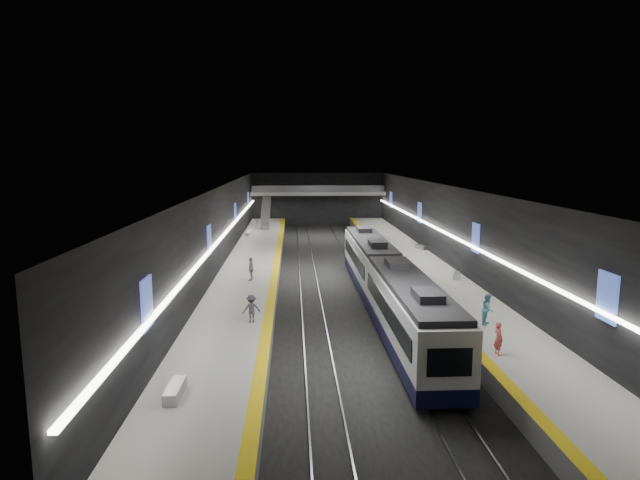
{
  "coord_description": "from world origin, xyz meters",
  "views": [
    {
      "loc": [
        -3.78,
        -46.98,
        10.63
      ],
      "look_at": [
        -1.08,
        6.04,
        2.2
      ],
      "focal_mm": 30.0,
      "sensor_mm": 36.0,
      "label": 1
    }
  ],
  "objects": [
    {
      "name": "escalator",
      "position": [
        -7.5,
        26.0,
        2.9
      ],
      "size": [
        1.2,
        7.5,
        3.92
      ],
      "primitive_type": "cube",
      "rotation": [
        0.44,
        0.0,
        0.0
      ],
      "color": "#99999E",
      "rests_on": "platform_left"
    },
    {
      "name": "train",
      "position": [
        2.5,
        -11.72,
        2.2
      ],
      "size": [
        2.69,
        30.04,
        3.6
      ],
      "color": "black",
      "rests_on": "ground"
    },
    {
      "name": "ad_posters",
      "position": [
        -0.0,
        1.0,
        4.5
      ],
      "size": [
        19.94,
        53.5,
        2.2
      ],
      "color": "#4058C0",
      "rests_on": "wall_left"
    },
    {
      "name": "bench_right_far",
      "position": [
        9.5,
        7.12,
        1.21
      ],
      "size": [
        1.02,
        1.77,
        0.42
      ],
      "primitive_type": "cube",
      "rotation": [
        0.0,
        0.0,
        0.34
      ],
      "color": "#99999E",
      "rests_on": "platform_right"
    },
    {
      "name": "cove_light_right",
      "position": [
        9.8,
        0.0,
        3.8
      ],
      "size": [
        0.25,
        68.6,
        0.12
      ],
      "primitive_type": "cube",
      "color": "white",
      "rests_on": "wall_right"
    },
    {
      "name": "platform_right",
      "position": [
        7.5,
        0.0,
        0.5
      ],
      "size": [
        5.0,
        70.0,
        1.0
      ],
      "primitive_type": "cube",
      "color": "slate",
      "rests_on": "ground"
    },
    {
      "name": "rails",
      "position": [
        -0.0,
        0.0,
        0.06
      ],
      "size": [
        6.52,
        70.0,
        0.12
      ],
      "color": "gray",
      "rests_on": "ground"
    },
    {
      "name": "wall_right",
      "position": [
        10.0,
        0.0,
        4.0
      ],
      "size": [
        0.04,
        70.0,
        8.0
      ],
      "primitive_type": "cube",
      "color": "black",
      "rests_on": "ground"
    },
    {
      "name": "tile_surface_left",
      "position": [
        -7.5,
        0.0,
        1.01
      ],
      "size": [
        5.0,
        70.0,
        0.02
      ],
      "primitive_type": "cube",
      "color": "#B5B5B0",
      "rests_on": "platform_left"
    },
    {
      "name": "passenger_right_b",
      "position": [
        7.34,
        -17.91,
        1.9
      ],
      "size": [
        1.05,
        1.1,
        1.79
      ],
      "primitive_type": "imported",
      "rotation": [
        0.0,
        0.0,
        0.98
      ],
      "color": "teal",
      "rests_on": "platform_right"
    },
    {
      "name": "platform_left",
      "position": [
        -7.5,
        0.0,
        0.5
      ],
      "size": [
        5.0,
        70.0,
        1.0
      ],
      "primitive_type": "cube",
      "color": "slate",
      "rests_on": "ground"
    },
    {
      "name": "cove_light_left",
      "position": [
        -9.8,
        0.0,
        3.8
      ],
      "size": [
        0.25,
        68.6,
        0.12
      ],
      "primitive_type": "cube",
      "color": "white",
      "rests_on": "wall_left"
    },
    {
      "name": "bench_left_far",
      "position": [
        -9.37,
        17.47,
        1.21
      ],
      "size": [
        0.51,
        1.73,
        0.42
      ],
      "primitive_type": "cube",
      "rotation": [
        0.0,
        0.0,
        0.02
      ],
      "color": "#99999E",
      "rests_on": "platform_left"
    },
    {
      "name": "wall_left",
      "position": [
        -10.0,
        0.0,
        4.0
      ],
      "size": [
        0.04,
        70.0,
        8.0
      ],
      "primitive_type": "cube",
      "color": "black",
      "rests_on": "ground"
    },
    {
      "name": "passenger_right_a",
      "position": [
        6.14,
        -22.61,
        1.82
      ],
      "size": [
        0.48,
        0.65,
        1.64
      ],
      "primitive_type": "imported",
      "rotation": [
        0.0,
        0.0,
        1.73
      ],
      "color": "#C24948",
      "rests_on": "platform_right"
    },
    {
      "name": "tactile_strip_right",
      "position": [
        5.3,
        0.0,
        1.02
      ],
      "size": [
        0.6,
        70.0,
        0.02
      ],
      "primitive_type": "cube",
      "color": "yellow",
      "rests_on": "platform_right"
    },
    {
      "name": "bench_left_near",
      "position": [
        -8.6,
        -26.4,
        1.24
      ],
      "size": [
        0.59,
        2.01,
        0.49
      ],
      "primitive_type": "cube",
      "rotation": [
        0.0,
        0.0,
        -0.02
      ],
      "color": "#99999E",
      "rests_on": "platform_left"
    },
    {
      "name": "ground",
      "position": [
        0.0,
        0.0,
        0.0
      ],
      "size": [
        70.0,
        70.0,
        0.0
      ],
      "primitive_type": "plane",
      "color": "black",
      "rests_on": "ground"
    },
    {
      "name": "passenger_left_a",
      "position": [
        -7.06,
        -6.27,
        1.92
      ],
      "size": [
        0.59,
        1.13,
        1.84
      ],
      "primitive_type": "imported",
      "rotation": [
        0.0,
        0.0,
        -1.7
      ],
      "color": "beige",
      "rests_on": "platform_left"
    },
    {
      "name": "tile_surface_right",
      "position": [
        7.5,
        0.0,
        1.01
      ],
      "size": [
        5.0,
        70.0,
        0.02
      ],
      "primitive_type": "cube",
      "color": "#B5B5B0",
      "rests_on": "platform_right"
    },
    {
      "name": "wall_front",
      "position": [
        0.0,
        -35.0,
        4.0
      ],
      "size": [
        20.0,
        0.04,
        8.0
      ],
      "primitive_type": "cube",
      "color": "black",
      "rests_on": "ground"
    },
    {
      "name": "mezzanine_bridge",
      "position": [
        0.0,
        32.93,
        5.04
      ],
      "size": [
        20.0,
        3.0,
        1.5
      ],
      "color": "gray",
      "rests_on": "wall_left"
    },
    {
      "name": "passenger_left_b",
      "position": [
        -6.23,
        -16.87,
        1.82
      ],
      "size": [
        1.18,
        0.88,
        1.64
      ],
      "primitive_type": "imported",
      "rotation": [
        0.0,
        0.0,
        3.42
      ],
      "color": "#3E3D45",
      "rests_on": "platform_left"
    },
    {
      "name": "bench_right_near",
      "position": [
        9.13,
        -6.26,
        1.2
      ],
      "size": [
        1.01,
        1.72,
        0.41
      ],
      "primitive_type": "cube",
      "rotation": [
        0.0,
        0.0,
        -0.35
      ],
      "color": "#99999E",
      "rests_on": "platform_right"
    },
    {
      "name": "wall_back",
      "position": [
        0.0,
        35.0,
        4.0
      ],
      "size": [
        20.0,
        0.04,
        8.0
      ],
      "primitive_type": "cube",
      "color": "black",
      "rests_on": "ground"
    },
    {
      "name": "ceiling",
      "position": [
        0.0,
        0.0,
        8.0
      ],
      "size": [
        20.0,
        70.0,
        0.04
      ],
      "primitive_type": "cube",
      "rotation": [
        3.14,
        0.0,
        0.0
      ],
      "color": "beige",
      "rests_on": "wall_left"
    },
    {
      "name": "tactile_strip_left",
      "position": [
        -5.3,
        0.0,
        1.02
      ],
      "size": [
        0.6,
        70.0,
        0.02
      ],
      "primitive_type": "cube",
      "color": "yellow",
      "rests_on": "platform_left"
    }
  ]
}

